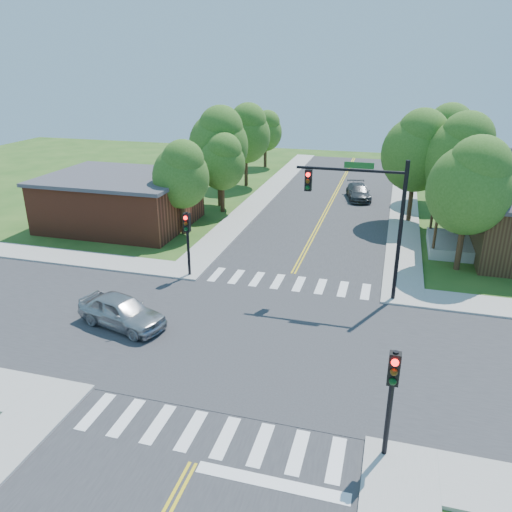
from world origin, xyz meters
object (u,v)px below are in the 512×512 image
(car_silver, at_px, (122,312))
(car_dgrey, at_px, (358,192))
(signal_pole_se, at_px, (392,385))
(signal_pole_nw, at_px, (187,232))
(signal_mast_ne, at_px, (367,207))

(car_silver, distance_m, car_dgrey, 27.08)
(signal_pole_se, xyz_separation_m, car_dgrey, (-3.44, 30.82, -2.02))
(signal_pole_nw, distance_m, car_silver, 6.43)
(signal_pole_se, relative_size, signal_pole_nw, 1.00)
(signal_pole_se, bearing_deg, signal_pole_nw, 135.00)
(signal_mast_ne, bearing_deg, signal_pole_nw, -179.93)
(signal_mast_ne, bearing_deg, car_silver, -149.31)
(signal_pole_nw, relative_size, car_silver, 0.81)
(car_dgrey, bearing_deg, car_silver, -121.23)
(car_silver, bearing_deg, signal_pole_nw, 8.11)
(signal_mast_ne, relative_size, car_silver, 1.53)
(signal_pole_se, bearing_deg, car_dgrey, 96.37)
(signal_pole_se, bearing_deg, signal_mast_ne, 98.56)
(car_silver, height_order, car_dgrey, car_silver)
(signal_pole_nw, bearing_deg, car_silver, -97.15)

